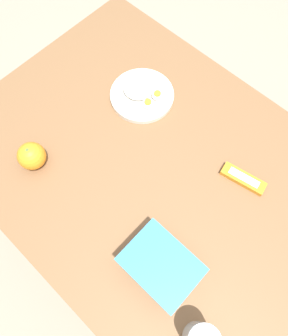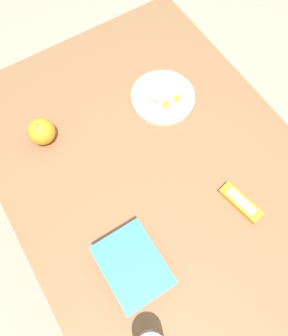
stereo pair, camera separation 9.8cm
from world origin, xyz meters
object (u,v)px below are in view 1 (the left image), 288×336
food_container (161,266)px  candy_bar (243,179)px  rice_plate (142,94)px  orange_fruit (32,156)px

food_container → candy_bar: 0.37m
rice_plate → candy_bar: bearing=178.5°
candy_bar → food_container: bearing=88.4°
rice_plate → orange_fruit: bearing=79.8°
food_container → candy_bar: food_container is taller
orange_fruit → rice_plate: 0.41m
food_container → candy_bar: bearing=-91.6°
food_container → orange_fruit: size_ratio=2.27×
orange_fruit → rice_plate: (-0.07, -0.40, -0.03)m
food_container → orange_fruit: orange_fruit is taller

